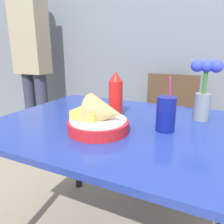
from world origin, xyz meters
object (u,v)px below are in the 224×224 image
person_standing (32,56)px  food_basket (100,119)px  chair_far_window (168,120)px  drink_cup (166,115)px  flower_vase (204,88)px  ketchup_bottle (116,95)px

person_standing → food_basket: bearing=-35.0°
chair_far_window → drink_cup: size_ratio=3.81×
chair_far_window → food_basket: size_ratio=3.43×
food_basket → person_standing: (-1.18, 0.83, 0.21)m
drink_cup → person_standing: size_ratio=0.13×
flower_vase → person_standing: (-1.54, 0.48, 0.11)m
chair_far_window → ketchup_bottle: (-0.12, -0.72, 0.33)m
food_basket → ketchup_bottle: 0.23m
flower_vase → food_basket: bearing=-135.5°
drink_cup → flower_vase: (0.12, 0.22, 0.09)m
ketchup_bottle → flower_vase: (0.39, 0.13, 0.04)m
drink_cup → flower_vase: flower_vase is taller
food_basket → person_standing: size_ratio=0.15×
drink_cup → person_standing: 1.59m
ketchup_bottle → person_standing: size_ratio=0.13×
food_basket → ketchup_bottle: (-0.03, 0.22, 0.05)m
food_basket → drink_cup: bearing=29.1°
food_basket → flower_vase: bearing=44.5°
food_basket → ketchup_bottle: size_ratio=1.11×
chair_far_window → food_basket: food_basket is taller
food_basket → flower_vase: (0.36, 0.35, 0.10)m
drink_cup → person_standing: person_standing is taller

